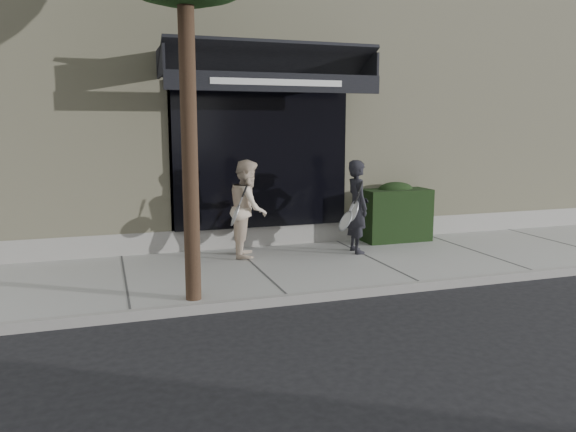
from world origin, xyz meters
name	(u,v)px	position (x,y,z in m)	size (l,w,h in m)	color
ground	(372,265)	(0.00, 0.00, 0.00)	(80.00, 80.00, 0.00)	black
sidewalk	(372,262)	(0.00, 0.00, 0.06)	(20.00, 3.00, 0.12)	#A2A29C
curb	(421,286)	(0.00, -1.55, 0.07)	(20.00, 0.10, 0.14)	gray
building_facade	(282,109)	(-0.01, 4.96, 2.74)	(14.30, 8.04, 5.64)	beige
hedge	(395,213)	(1.10, 1.25, 0.66)	(1.30, 0.70, 1.14)	black
pedestrian_front	(357,207)	(-0.06, 0.51, 0.93)	(0.73, 0.89, 1.62)	black
pedestrian_back	(248,208)	(-1.93, 0.83, 0.94)	(0.81, 0.94, 1.64)	beige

